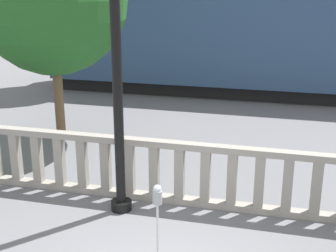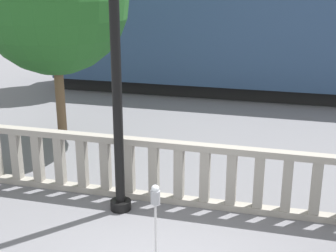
% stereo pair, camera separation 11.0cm
% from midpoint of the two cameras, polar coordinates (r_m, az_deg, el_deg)
% --- Properties ---
extents(balustrade, '(14.78, 0.24, 1.41)m').
position_cam_midpoint_polar(balustrade, '(10.03, 3.25, -5.93)').
color(balustrade, gray).
rests_on(balustrade, ground).
extents(lamppost, '(0.44, 0.44, 6.34)m').
position_cam_midpoint_polar(lamppost, '(9.16, -6.00, 7.06)').
color(lamppost, black).
rests_on(lamppost, ground).
extents(parking_meter, '(0.17, 0.17, 1.38)m').
position_cam_midpoint_polar(parking_meter, '(8.05, -1.16, -9.01)').
color(parking_meter, silver).
rests_on(parking_meter, ground).
extents(train_near, '(19.37, 3.08, 4.57)m').
position_cam_midpoint_polar(train_near, '(19.62, 14.91, 9.43)').
color(train_near, black).
rests_on(train_near, ground).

